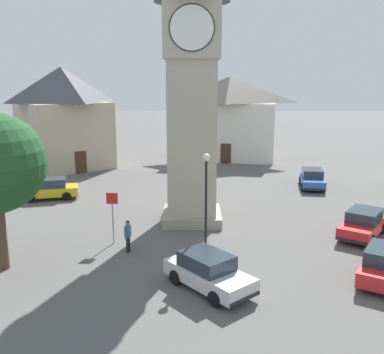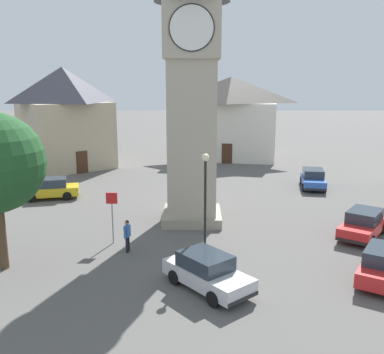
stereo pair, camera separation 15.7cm
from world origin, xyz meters
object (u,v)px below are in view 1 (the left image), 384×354
(clock_tower, at_px, (192,45))
(car_white_side, at_px, (208,272))
(building_corner_back, at_px, (63,117))
(lamp_post, at_px, (206,190))
(pedestrian, at_px, (128,233))
(car_blue_kerb, at_px, (50,189))
(building_shop_left, at_px, (229,117))
(road_sign, at_px, (112,209))
(car_silver_kerb, at_px, (312,178))
(car_red_corner, at_px, (363,224))

(clock_tower, bearing_deg, car_white_side, -85.28)
(building_corner_back, distance_m, lamp_post, 26.81)
(car_white_side, distance_m, pedestrian, 5.59)
(clock_tower, xyz_separation_m, car_blue_kerb, (-10.52, 5.04, -9.77))
(building_shop_left, xyz_separation_m, road_sign, (-8.16, -25.96, -2.67))
(car_silver_kerb, height_order, car_red_corner, same)
(car_blue_kerb, distance_m, lamp_post, 15.98)
(car_red_corner, height_order, road_sign, road_sign)
(lamp_post, bearing_deg, road_sign, 156.46)
(car_blue_kerb, distance_m, pedestrian, 12.49)
(car_red_corner, height_order, lamp_post, lamp_post)
(car_white_side, relative_size, building_corner_back, 0.38)
(car_white_side, relative_size, road_sign, 1.51)
(building_shop_left, relative_size, road_sign, 4.03)
(clock_tower, bearing_deg, car_blue_kerb, 154.40)
(car_blue_kerb, height_order, pedestrian, pedestrian)
(car_silver_kerb, distance_m, lamp_post, 17.34)
(car_silver_kerb, height_order, lamp_post, lamp_post)
(car_blue_kerb, bearing_deg, car_silver_kerb, 9.86)
(car_blue_kerb, relative_size, car_white_side, 1.04)
(car_blue_kerb, xyz_separation_m, lamp_post, (11.23, -11.04, 2.73))
(building_shop_left, distance_m, building_corner_back, 17.54)
(building_shop_left, bearing_deg, car_white_side, -95.91)
(car_white_side, bearing_deg, building_corner_back, 117.48)
(clock_tower, relative_size, pedestrian, 10.72)
(building_shop_left, xyz_separation_m, lamp_post, (-3.27, -28.09, -1.08))
(clock_tower, distance_m, road_sign, 10.35)
(road_sign, bearing_deg, car_red_corner, 4.63)
(clock_tower, height_order, car_blue_kerb, clock_tower)
(car_silver_kerb, xyz_separation_m, car_white_side, (-8.98, -17.58, 0.00))
(car_blue_kerb, relative_size, car_silver_kerb, 1.02)
(pedestrian, relative_size, lamp_post, 0.32)
(car_red_corner, relative_size, pedestrian, 2.57)
(car_red_corner, distance_m, building_corner_back, 30.24)
(clock_tower, bearing_deg, building_corner_back, 126.90)
(car_silver_kerb, bearing_deg, car_red_corner, -90.75)
(car_silver_kerb, bearing_deg, car_blue_kerb, -170.14)
(pedestrian, bearing_deg, car_silver_kerb, 46.52)
(car_silver_kerb, bearing_deg, building_corner_back, 159.28)
(clock_tower, height_order, road_sign, clock_tower)
(car_red_corner, distance_m, building_shop_left, 25.76)
(clock_tower, relative_size, lamp_post, 3.45)
(car_white_side, height_order, road_sign, road_sign)
(clock_tower, bearing_deg, car_red_corner, -16.02)
(car_white_side, bearing_deg, lamp_post, 90.80)
(car_silver_kerb, relative_size, road_sign, 1.55)
(car_blue_kerb, bearing_deg, lamp_post, -44.51)
(car_white_side, bearing_deg, clock_tower, 94.72)
(building_shop_left, relative_size, building_corner_back, 1.01)
(building_corner_back, bearing_deg, car_white_side, -62.52)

